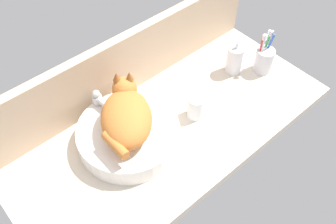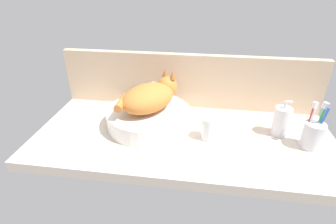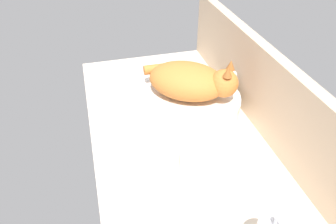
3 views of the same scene
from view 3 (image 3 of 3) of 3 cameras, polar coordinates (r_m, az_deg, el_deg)
name	(u,v)px [view 3 (image 3 of 3)]	position (r cm, az deg, el deg)	size (l,w,h in cm)	color
ground_plane	(186,150)	(101.11, 3.17, -6.66)	(121.78, 55.38, 4.00)	beige
backsplash_panel	(271,98)	(101.48, 17.55, 2.41)	(121.78, 3.60, 25.98)	#CCAD8C
sink_basin	(186,104)	(110.12, 3.15, 1.33)	(35.70, 35.70, 7.47)	white
cat	(191,81)	(104.69, 4.05, 5.46)	(28.19, 30.23, 14.00)	#CC7533
faucet	(228,88)	(113.85, 10.46, 4.18)	(3.60, 11.85, 13.60)	silver
water_glass	(192,161)	(89.31, 4.12, -8.47)	(6.49, 6.49, 9.39)	white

